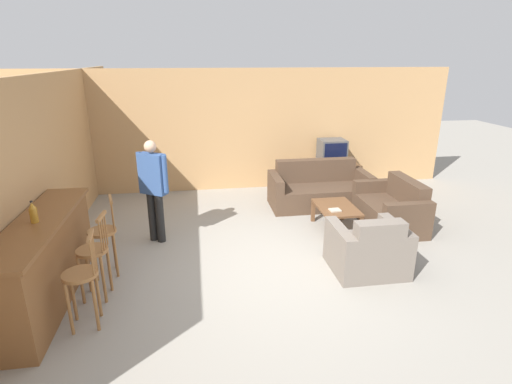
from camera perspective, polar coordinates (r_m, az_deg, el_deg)
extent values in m
plane|color=gray|center=(5.75, 2.12, -10.68)|extent=(24.00, 24.00, 0.00)
cube|color=tan|center=(8.76, -2.31, 8.78)|extent=(9.40, 0.08, 2.60)
cube|color=tan|center=(6.78, -27.14, 3.70)|extent=(0.08, 8.66, 2.60)
cube|color=brown|center=(5.41, -27.81, -9.02)|extent=(0.47, 2.32, 1.00)
cube|color=brown|center=(5.21, -28.69, -3.87)|extent=(0.55, 2.38, 0.05)
cylinder|color=#996638|center=(4.71, -23.86, -10.71)|extent=(0.41, 0.41, 0.04)
cylinder|color=#996638|center=(5.00, -24.65, -13.36)|extent=(0.04, 0.04, 0.62)
cylinder|color=#996638|center=(4.79, -25.11, -14.97)|extent=(0.04, 0.04, 0.62)
cylinder|color=#996638|center=(4.96, -21.63, -13.22)|extent=(0.04, 0.04, 0.62)
cylinder|color=#996638|center=(4.74, -21.94, -14.85)|extent=(0.04, 0.04, 0.62)
cylinder|color=#996638|center=(4.69, -22.11, -7.65)|extent=(0.02, 0.02, 0.39)
cylinder|color=#996638|center=(4.62, -22.21, -8.05)|extent=(0.02, 0.02, 0.39)
cylinder|color=#996638|center=(4.55, -22.30, -8.47)|extent=(0.02, 0.02, 0.39)
cylinder|color=#996638|center=(4.49, -22.40, -8.89)|extent=(0.02, 0.02, 0.39)
cube|color=#996638|center=(4.50, -22.60, -5.79)|extent=(0.07, 0.32, 0.04)
cylinder|color=#996638|center=(5.18, -22.37, -7.73)|extent=(0.40, 0.40, 0.04)
cylinder|color=#996638|center=(5.48, -22.85, -10.18)|extent=(0.04, 0.04, 0.62)
cylinder|color=#996638|center=(5.27, -23.71, -11.53)|extent=(0.04, 0.04, 0.62)
cylinder|color=#996638|center=(5.40, -20.20, -10.27)|extent=(0.04, 0.04, 0.62)
cylinder|color=#996638|center=(5.19, -20.96, -11.64)|extent=(0.04, 0.04, 0.62)
cylinder|color=#996638|center=(5.15, -20.63, -5.07)|extent=(0.02, 0.02, 0.39)
cylinder|color=#996638|center=(5.08, -20.86, -5.41)|extent=(0.02, 0.02, 0.39)
cylinder|color=#996638|center=(5.02, -21.08, -5.75)|extent=(0.02, 0.02, 0.39)
cylinder|color=#996638|center=(4.95, -21.32, -6.11)|extent=(0.02, 0.02, 0.39)
cube|color=#996638|center=(4.97, -21.26, -3.29)|extent=(0.06, 0.32, 0.04)
cylinder|color=#996638|center=(5.67, -21.17, -5.27)|extent=(0.45, 0.45, 0.04)
cylinder|color=#996638|center=(5.92, -22.11, -7.85)|extent=(0.04, 0.04, 0.62)
cylinder|color=#996638|center=(5.69, -22.02, -8.96)|extent=(0.04, 0.04, 0.62)
cylinder|color=#996638|center=(5.92, -19.60, -7.53)|extent=(0.04, 0.04, 0.62)
cylinder|color=#996638|center=(5.69, -19.40, -8.62)|extent=(0.04, 0.04, 0.62)
cylinder|color=#996638|center=(5.70, -19.90, -2.67)|extent=(0.02, 0.02, 0.39)
cylinder|color=#996638|center=(5.63, -19.85, -2.92)|extent=(0.02, 0.02, 0.39)
cylinder|color=#996638|center=(5.56, -19.79, -3.19)|extent=(0.02, 0.02, 0.39)
cylinder|color=#996638|center=(5.49, -19.74, -3.46)|extent=(0.02, 0.02, 0.39)
cube|color=#996638|center=(5.52, -20.07, -0.96)|extent=(0.11, 0.31, 0.04)
cube|color=#4C3828|center=(7.99, 9.04, -0.54)|extent=(1.61, 0.90, 0.42)
cube|color=#4C3828|center=(8.16, 8.49, 3.11)|extent=(1.61, 0.22, 0.45)
cube|color=#4C3828|center=(7.73, 2.80, -0.01)|extent=(0.16, 0.90, 0.67)
cube|color=#4C3828|center=(8.26, 14.96, 0.59)|extent=(0.16, 0.90, 0.67)
cube|color=#70665B|center=(5.81, 15.49, -8.74)|extent=(0.64, 0.85, 0.42)
cube|color=#70665B|center=(5.37, 17.22, -6.22)|extent=(0.64, 0.22, 0.43)
cube|color=#70665B|center=(5.92, 19.17, -7.28)|extent=(0.16, 0.85, 0.65)
cube|color=#70665B|center=(5.61, 11.80, -8.10)|extent=(0.16, 0.85, 0.65)
cube|color=#4C3828|center=(7.36, 18.41, -3.03)|extent=(0.82, 1.08, 0.42)
cube|color=#4C3828|center=(7.36, 20.84, 0.15)|extent=(0.22, 1.08, 0.41)
cube|color=#4C3828|center=(7.84, 16.50, -0.61)|extent=(0.82, 0.16, 0.65)
cube|color=#4C3828|center=(6.81, 20.80, -4.04)|extent=(0.82, 0.16, 0.65)
cube|color=brown|center=(6.88, 11.41, -2.17)|extent=(0.63, 0.90, 0.04)
cube|color=brown|center=(6.52, 10.21, -5.33)|extent=(0.06, 0.06, 0.39)
cube|color=brown|center=(6.71, 14.70, -4.94)|extent=(0.06, 0.06, 0.39)
cube|color=brown|center=(7.24, 8.16, -2.72)|extent=(0.06, 0.06, 0.39)
cube|color=brown|center=(7.41, 12.26, -2.44)|extent=(0.06, 0.06, 0.39)
cube|color=#513823|center=(9.06, 10.56, 2.20)|extent=(1.25, 0.54, 0.57)
cube|color=#4C4C4C|center=(8.91, 10.78, 5.64)|extent=(0.56, 0.48, 0.55)
cube|color=black|center=(8.69, 11.30, 5.27)|extent=(0.49, 0.01, 0.48)
cylinder|color=#B27A23|center=(5.13, -29.16, -2.93)|extent=(0.08, 0.08, 0.17)
cone|color=#B27A23|center=(5.10, -29.38, -1.67)|extent=(0.08, 0.08, 0.07)
cylinder|color=black|center=(5.08, -29.46, -1.21)|extent=(0.03, 0.03, 0.02)
cube|color=#B7AD99|center=(6.68, 11.21, -2.54)|extent=(0.19, 0.16, 0.02)
cylinder|color=black|center=(6.59, -14.57, -3.42)|extent=(0.13, 0.13, 0.80)
cylinder|color=black|center=(6.50, -13.55, -3.63)|extent=(0.13, 0.13, 0.80)
cube|color=#335189|center=(6.31, -14.57, 2.52)|extent=(0.45, 0.37, 0.64)
cylinder|color=#335189|center=(6.45, -16.22, 2.96)|extent=(0.08, 0.08, 0.58)
cylinder|color=#335189|center=(6.17, -12.90, 2.52)|extent=(0.08, 0.08, 0.58)
sphere|color=tan|center=(6.21, -14.90, 6.31)|extent=(0.18, 0.18, 0.18)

